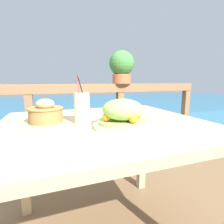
% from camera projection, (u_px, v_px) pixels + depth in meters
% --- Properties ---
extents(patio_table, '(1.09, 0.97, 0.76)m').
position_uv_depth(patio_table, '(105.00, 138.00, 0.97)').
color(patio_table, tan).
rests_on(patio_table, ground_plane).
extents(railing_fence, '(2.80, 0.08, 0.95)m').
position_uv_depth(railing_fence, '(79.00, 110.00, 1.77)').
color(railing_fence, brown).
rests_on(railing_fence, ground_plane).
extents(sea_backdrop, '(12.00, 4.00, 0.46)m').
position_uv_depth(sea_backdrop, '(62.00, 113.00, 4.17)').
color(sea_backdrop, teal).
rests_on(sea_backdrop, ground_plane).
extents(salad_plate, '(0.27, 0.27, 0.14)m').
position_uv_depth(salad_plate, '(123.00, 115.00, 0.83)').
color(salad_plate, white).
rests_on(salad_plate, patio_table).
extents(drink_glass, '(0.08, 0.08, 0.25)m').
position_uv_depth(drink_glass, '(82.00, 108.00, 0.92)').
color(drink_glass, beige).
rests_on(drink_glass, patio_table).
extents(bread_basket, '(0.19, 0.19, 0.13)m').
position_uv_depth(bread_basket, '(46.00, 112.00, 0.94)').
color(bread_basket, olive).
rests_on(bread_basket, patio_table).
extents(potted_plant, '(0.26, 0.26, 0.34)m').
position_uv_depth(potted_plant, '(122.00, 66.00, 1.85)').
color(potted_plant, '#B75B38').
rests_on(potted_plant, railing_fence).
extents(fork, '(0.03, 0.18, 0.00)m').
position_uv_depth(fork, '(161.00, 124.00, 0.90)').
color(fork, silver).
rests_on(fork, patio_table).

